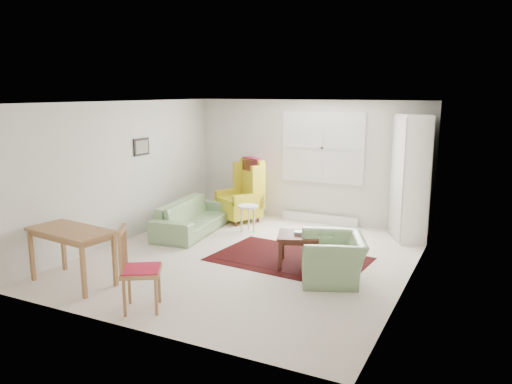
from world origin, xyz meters
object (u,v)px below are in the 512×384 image
at_px(armchair, 333,254).
at_px(coffee_table, 298,250).
at_px(wingback_chair, 239,190).
at_px(desk_chair, 141,269).
at_px(sofa, 194,211).
at_px(stool, 248,218).
at_px(cabinet, 410,178).
at_px(desk, 73,256).

distance_m(armchair, coffee_table, 0.76).
distance_m(wingback_chair, desk_chair, 4.43).
bearing_deg(armchair, sofa, -133.59).
bearing_deg(wingback_chair, coffee_table, -14.64).
bearing_deg(armchair, coffee_table, -139.52).
relative_size(sofa, wingback_chair, 1.57).
bearing_deg(desk_chair, stool, -24.80).
xyz_separation_m(stool, cabinet, (2.84, 0.90, 0.87)).
distance_m(wingback_chair, coffee_table, 2.91).
bearing_deg(desk, armchair, 28.29).
relative_size(coffee_table, desk_chair, 0.59).
bearing_deg(coffee_table, desk_chair, -115.98).
distance_m(coffee_table, desk_chair, 2.62).
xyz_separation_m(coffee_table, stool, (-1.59, 1.39, 0.00)).
bearing_deg(sofa, desk, 171.78).
distance_m(sofa, desk, 2.97).
distance_m(armchair, desk_chair, 2.70).
height_order(sofa, desk_chair, desk_chair).
bearing_deg(sofa, armchair, -118.08).
xyz_separation_m(wingback_chair, desk, (-0.48, -4.06, -0.26)).
height_order(stool, desk_chair, desk_chair).
xyz_separation_m(sofa, desk, (-0.07, -2.97, -0.02)).
xyz_separation_m(armchair, desk, (-3.24, -1.74, 0.01)).
distance_m(cabinet, desk_chair, 5.25).
distance_m(coffee_table, stool, 2.11).
xyz_separation_m(sofa, cabinet, (3.76, 1.40, 0.72)).
xyz_separation_m(wingback_chair, cabinet, (3.35, 0.31, 0.48)).
bearing_deg(coffee_table, sofa, 160.50).
bearing_deg(cabinet, sofa, 175.42).
bearing_deg(desk_chair, wingback_chair, -19.16).
height_order(wingback_chair, coffee_table, wingback_chair).
height_order(armchair, desk, desk).
height_order(coffee_table, desk_chair, desk_chair).
xyz_separation_m(armchair, desk_chair, (-1.80, -2.01, 0.14)).
bearing_deg(coffee_table, desk, -141.05).
distance_m(sofa, coffee_table, 2.66).
height_order(armchair, stool, armchair).
bearing_deg(desk, desk_chair, -10.46).
bearing_deg(desk_chair, sofa, -8.73).
relative_size(armchair, wingback_chair, 0.76).
relative_size(coffee_table, stool, 1.20).
xyz_separation_m(wingback_chair, coffee_table, (2.10, -1.98, -0.40)).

